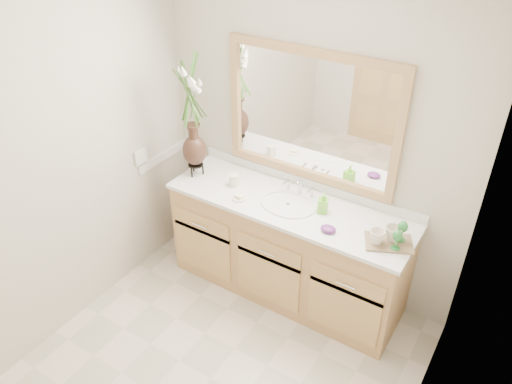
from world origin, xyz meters
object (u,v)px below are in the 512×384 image
Objects in this scene: flower_vase at (191,103)px; soap_bottle at (323,203)px; tumbler at (234,180)px; tray at (389,242)px.

flower_vase is 6.46× the size of soap_bottle.
tumbler is 0.31× the size of tray.
tray is (1.24, -0.04, -0.04)m from tumbler.
flower_vase is 1.20m from soap_bottle.
flower_vase is 9.53× the size of tumbler.
flower_vase is at bearing 167.51° from soap_bottle.
soap_bottle is (0.72, 0.05, 0.02)m from tumbler.
soap_bottle is at bearing 145.17° from tray.
tumbler is at bearing 167.63° from soap_bottle.
soap_bottle is 0.46× the size of tray.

